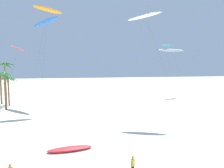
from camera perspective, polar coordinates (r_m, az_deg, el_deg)
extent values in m
cylinder|color=brown|center=(48.06, -28.64, -1.93)|extent=(0.31, 0.31, 6.69)
cone|color=#33843D|center=(47.71, -27.50, 1.35)|extent=(2.50, 0.97, 1.73)
cone|color=#33843D|center=(48.31, -27.77, 1.18)|extent=(2.00, 2.02, 2.01)
cone|color=#33843D|center=(48.72, -28.90, 1.05)|extent=(1.39, 2.20, 2.16)
cone|color=#33843D|center=(48.49, -29.84, 1.36)|extent=(2.51, 1.35, 1.64)
cone|color=#33843D|center=(47.88, -30.12, 1.33)|extent=(2.54, 1.17, 1.61)
cone|color=#33843D|center=(47.12, -29.39, 0.93)|extent=(1.22, 2.24, 2.14)
cone|color=#33843D|center=(46.79, -28.26, 1.36)|extent=(2.01, 2.28, 1.58)
cylinder|color=olive|center=(51.46, -30.41, -1.36)|extent=(0.39, 0.39, 7.09)
cone|color=#23662D|center=(51.12, -29.71, 1.95)|extent=(1.93, 0.83, 1.63)
cone|color=#23662D|center=(51.91, -29.96, 2.15)|extent=(1.23, 2.05, 1.37)
cone|color=#23662D|center=(52.18, -30.63, 2.40)|extent=(1.26, 2.07, 0.93)
cone|color=#23662D|center=(50.33, -30.29, 2.30)|extent=(1.59, 1.98, 1.00)
cylinder|color=brown|center=(44.20, -29.42, -1.93)|extent=(0.39, 0.39, 7.60)
cone|color=#33843D|center=(43.66, -28.56, 2.56)|extent=(1.96, 0.65, 1.23)
cone|color=#33843D|center=(44.68, -29.06, 2.53)|extent=(0.98, 2.00, 1.30)
cone|color=#33843D|center=(44.53, -30.41, 2.47)|extent=(1.98, 1.32, 1.29)
cone|color=#33843D|center=(43.63, -30.72, 2.61)|extent=(1.86, 1.66, 1.04)
cone|color=#33843D|center=(43.05, -29.75, 2.69)|extent=(0.94, 2.01, 0.95)
cylinder|color=olive|center=(48.17, -29.35, -0.20)|extent=(0.35, 0.35, 9.60)
cone|color=#23662D|center=(47.89, -28.29, 5.29)|extent=(2.36, 0.96, 1.01)
cone|color=#23662D|center=(48.51, -28.68, 4.76)|extent=(1.78, 2.00, 1.77)
cone|color=#23662D|center=(49.10, -29.76, 5.21)|extent=(1.49, 2.31, 1.00)
cone|color=#23662D|center=(48.45, -30.70, 4.97)|extent=(2.33, 0.83, 1.34)
cone|color=#23662D|center=(47.21, -30.44, 5.13)|extent=(1.42, 2.33, 1.14)
cone|color=#23662D|center=(46.98, -29.44, 5.08)|extent=(1.43, 2.32, 1.29)
ellipsoid|color=red|center=(53.67, -26.30, 9.54)|extent=(2.73, 6.29, 1.44)
ellipsoid|color=yellow|center=(53.67, -26.30, 9.57)|extent=(2.04, 6.18, 1.08)
cylinder|color=#4C4C51|center=(49.12, -28.17, 2.09)|extent=(1.46, 9.50, 13.30)
ellipsoid|color=orange|center=(46.87, -18.81, 20.42)|extent=(6.28, 1.28, 2.11)
ellipsoid|color=#EA5193|center=(46.87, -18.81, 20.46)|extent=(6.30, 0.48, 1.67)
cylinder|color=#4C4C51|center=(42.58, -19.83, 7.36)|extent=(1.49, 5.43, 21.21)
ellipsoid|color=white|center=(62.12, 17.35, 9.71)|extent=(8.16, 1.80, 1.12)
ellipsoid|color=green|center=(62.12, 17.35, 9.74)|extent=(8.26, 1.35, 0.52)
cylinder|color=#4C4C51|center=(58.28, 19.96, 3.04)|extent=(1.36, 9.25, 13.87)
ellipsoid|color=blue|center=(52.56, -19.44, 17.19)|extent=(7.25, 6.49, 2.40)
ellipsoid|color=red|center=(52.56, -19.44, 17.23)|extent=(6.86, 6.10, 1.88)
cylinder|color=#4C4C51|center=(46.79, -21.50, 6.26)|extent=(2.72, 9.61, 19.88)
ellipsoid|color=#19B2B7|center=(63.42, 16.42, 11.01)|extent=(6.51, 4.07, 1.26)
ellipsoid|color=blue|center=(63.42, 16.43, 11.05)|extent=(6.27, 3.46, 0.85)
cylinder|color=#4C4C51|center=(58.05, 16.80, 3.87)|extent=(3.76, 9.38, 15.39)
ellipsoid|color=white|center=(36.57, 9.82, 19.48)|extent=(6.23, 2.27, 2.04)
ellipsoid|color=red|center=(36.57, 9.82, 19.52)|extent=(6.15, 1.69, 1.79)
cylinder|color=#4C4C51|center=(31.49, 15.21, 5.24)|extent=(2.76, 9.81, 17.75)
ellipsoid|color=red|center=(21.37, -12.58, -18.49)|extent=(4.72, 1.57, 0.35)
ellipsoid|color=#19B2B7|center=(21.36, -12.58, -18.44)|extent=(2.16, 1.19, 0.21)
sphere|color=tan|center=(16.90, -28.32, -20.63)|extent=(0.21, 0.21, 0.21)
cube|color=yellow|center=(16.32, 6.25, -22.36)|extent=(0.36, 0.34, 0.58)
cylinder|color=tan|center=(16.19, 5.77, -22.76)|extent=(0.09, 0.09, 0.56)
cylinder|color=tan|center=(16.49, 6.71, -22.21)|extent=(0.09, 0.09, 0.56)
sphere|color=tan|center=(16.13, 6.26, -21.02)|extent=(0.21, 0.21, 0.21)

